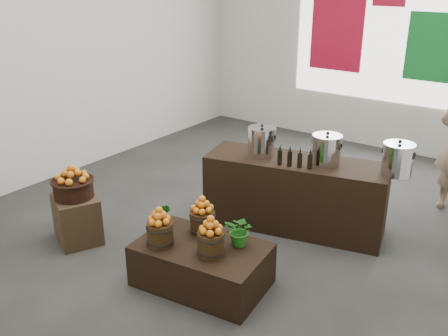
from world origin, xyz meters
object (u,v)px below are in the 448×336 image
Objects in this scene: counter at (295,194)px; stock_pot_left at (262,142)px; stock_pot_right at (398,160)px; display_table at (202,265)px; crate at (77,218)px; wicker_basket at (73,189)px; stock_pot_center at (326,151)px.

counter is 6.47× the size of stock_pot_left.
stock_pot_right reaches higher than counter.
display_table is 3.86× the size of stock_pot_left.
display_table is at bearing 5.47° from crate.
stock_pot_left is (1.35, 1.57, 0.36)m from wicker_basket.
crate is 1.62m from display_table.
display_table is (1.61, 0.15, -0.05)m from crate.
stock_pot_right is at bearing -0.00° from counter.
stock_pot_center is (2.05, 1.75, 0.71)m from crate.
wicker_basket is 2.10m from stock_pot_left.
wicker_basket is 1.35× the size of stock_pot_right.
stock_pot_center reaches higher than counter.
stock_pot_left reaches higher than counter.
crate is 0.35m from wicker_basket.
stock_pot_left is at bearing 180.00° from counter.
crate is 0.26× the size of counter.
stock_pot_left reaches higher than crate.
display_table is 3.86× the size of stock_pot_right.
stock_pot_center is (0.31, 0.08, 0.56)m from counter.
wicker_basket is 0.35× the size of display_table.
crate is at bearing -150.01° from counter.
stock_pot_center is at bearing 40.43° from crate.
stock_pot_center reaches higher than display_table.
stock_pot_left is at bearing -166.18° from stock_pot_right.
counter is 0.70m from stock_pot_left.
stock_pot_left and stock_pot_center have the same top height.
wicker_basket reaches higher than display_table.
stock_pot_left is 1.00× the size of stock_pot_right.
stock_pot_center and stock_pot_right have the same top height.
stock_pot_left is at bearing 49.47° from wicker_basket.
display_table is 1.54m from counter.
counter is 6.47× the size of stock_pot_right.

